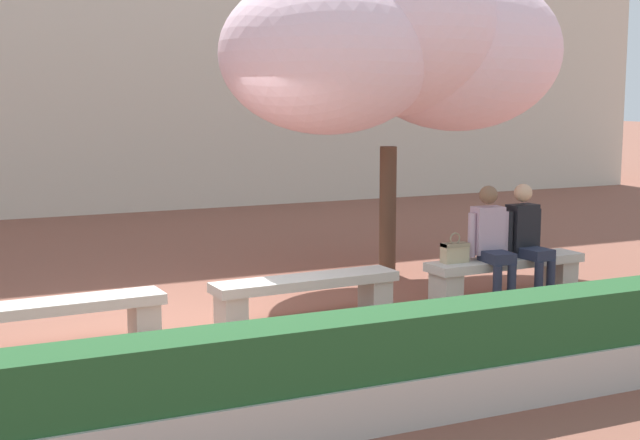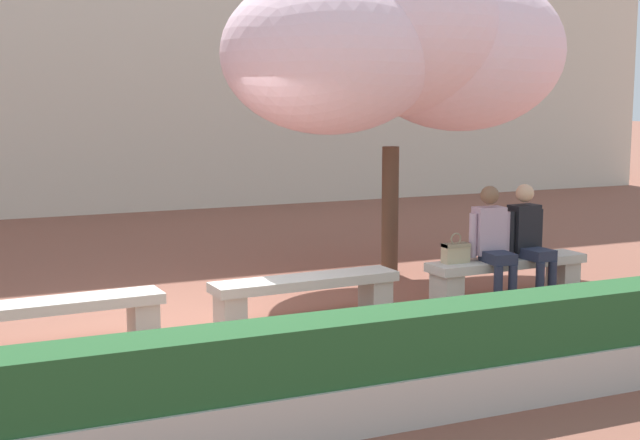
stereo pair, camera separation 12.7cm
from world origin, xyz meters
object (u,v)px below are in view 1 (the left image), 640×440
Objects in this scene: person_seated_left at (491,239)px; stone_bench_near_west at (55,316)px; stone_bench_near_east at (506,270)px; person_seated_right at (527,236)px; cherry_tree_main at (393,46)px; stone_bench_center at (306,290)px; handbag at (455,251)px.

stone_bench_near_west is at bearing 179.36° from person_seated_left.
person_seated_left is (4.79, -0.05, 0.39)m from stone_bench_near_west.
stone_bench_near_east is (5.04, 0.00, 0.00)m from stone_bench_near_west.
person_seated_left is 1.00× the size of person_seated_right.
person_seated_right is 0.28× the size of cherry_tree_main.
stone_bench_near_west is 1.00× the size of stone_bench_near_east.
stone_bench_center is at bearing 178.90° from person_seated_right.
person_seated_right reaches higher than stone_bench_near_west.
cherry_tree_main reaches higher than stone_bench_near_west.
cherry_tree_main reaches higher than stone_bench_center.
stone_bench_near_west is 1.57× the size of person_seated_right.
stone_bench_near_west is 4.80m from person_seated_left.
person_seated_left is 0.28× the size of cherry_tree_main.
stone_bench_near_east is 1.57× the size of person_seated_right.
stone_bench_center is at bearing 0.00° from stone_bench_near_west.
stone_bench_near_west and stone_bench_near_east have the same top height.
person_seated_left is (-0.25, -0.05, 0.39)m from stone_bench_near_east.
stone_bench_near_west is 5.04m from stone_bench_near_east.
stone_bench_near_east is at bearing 11.97° from person_seated_left.
stone_bench_center and stone_bench_near_east have the same top height.
cherry_tree_main is at bearing 117.07° from person_seated_right.
stone_bench_near_east is 5.98× the size of handbag.
stone_bench_center is 2.52m from stone_bench_near_east.
stone_bench_center is 2.79m from person_seated_right.
handbag is (4.34, 0.01, 0.27)m from stone_bench_near_west.
cherry_tree_main is at bearing 40.12° from stone_bench_center.
person_seated_right is at bearing -4.12° from handbag.
cherry_tree_main is (0.09, 1.60, 2.33)m from handbag.
person_seated_right reaches higher than stone_bench_near_east.
stone_bench_center is 1.57× the size of person_seated_left.
handbag is (-0.44, 0.07, -0.12)m from person_seated_left.
stone_bench_center is at bearing 180.00° from stone_bench_near_east.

